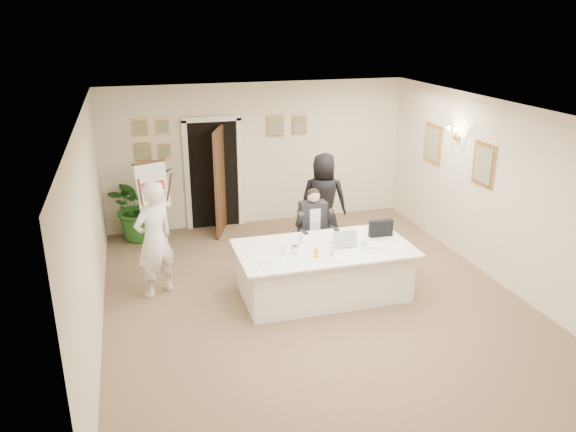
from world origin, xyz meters
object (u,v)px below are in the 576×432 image
(paper_stack, at_px, (378,245))
(oj_glass, at_px, (316,253))
(laptop_bag, at_px, (381,228))
(laptop, at_px, (342,236))
(standing_woman, at_px, (323,200))
(conference_table, at_px, (324,271))
(standing_man, at_px, (154,240))
(flip_chart, at_px, (152,211))
(seated_man, at_px, (314,229))
(potted_palm, at_px, (139,204))
(steel_jug, at_px, (295,250))

(paper_stack, bearing_deg, oj_glass, -173.22)
(laptop_bag, height_order, paper_stack, laptop_bag)
(laptop, bearing_deg, standing_woman, 82.62)
(conference_table, height_order, laptop, laptop)
(oj_glass, bearing_deg, laptop_bag, 22.23)
(standing_man, relative_size, standing_woman, 1.05)
(laptop, relative_size, paper_stack, 1.22)
(flip_chart, relative_size, oj_glass, 12.50)
(seated_man, height_order, potted_palm, seated_man)
(conference_table, relative_size, laptop, 6.96)
(standing_woman, xyz_separation_m, paper_stack, (0.12, -2.12, -0.06))
(flip_chart, height_order, standing_woman, standing_woman)
(conference_table, relative_size, oj_glass, 19.83)
(potted_palm, xyz_separation_m, paper_stack, (3.33, -3.32, 0.12))
(conference_table, distance_m, standing_man, 2.54)
(potted_palm, height_order, oj_glass, potted_palm)
(laptop_bag, relative_size, oj_glass, 2.84)
(conference_table, height_order, laptop_bag, laptop_bag)
(flip_chart, xyz_separation_m, potted_palm, (-0.21, 0.71, -0.09))
(paper_stack, xyz_separation_m, steel_jug, (-1.26, 0.10, 0.04))
(laptop, height_order, oj_glass, laptop)
(seated_man, distance_m, laptop_bag, 1.16)
(flip_chart, bearing_deg, standing_man, -91.81)
(potted_palm, relative_size, laptop, 3.59)
(conference_table, relative_size, steel_jug, 23.44)
(potted_palm, distance_m, steel_jug, 3.83)
(seated_man, relative_size, standing_woman, 0.81)
(laptop_bag, bearing_deg, seated_man, 137.62)
(standing_man, relative_size, steel_jug, 16.17)
(potted_palm, relative_size, laptop_bag, 3.61)
(laptop, height_order, paper_stack, laptop)
(conference_table, xyz_separation_m, standing_woman, (0.66, 1.92, 0.46))
(oj_glass, bearing_deg, standing_woman, 68.14)
(standing_woman, xyz_separation_m, potted_palm, (-3.21, 1.20, -0.19))
(standing_man, distance_m, standing_woman, 3.29)
(standing_woman, relative_size, paper_stack, 5.62)
(flip_chart, height_order, paper_stack, flip_chart)
(conference_table, height_order, oj_glass, oj_glass)
(oj_glass, bearing_deg, standing_man, 154.84)
(laptop, bearing_deg, seated_man, 101.19)
(standing_woman, height_order, laptop, standing_woman)
(laptop, xyz_separation_m, laptop_bag, (0.70, 0.16, -0.01))
(standing_man, relative_size, laptop, 4.80)
(standing_man, xyz_separation_m, paper_stack, (3.17, -0.89, -0.10))
(standing_man, bearing_deg, laptop, 132.53)
(laptop_bag, distance_m, steel_jug, 1.49)
(conference_table, xyz_separation_m, laptop, (0.28, 0.02, 0.52))
(flip_chart, distance_m, potted_palm, 0.74)
(potted_palm, height_order, laptop_bag, potted_palm)
(laptop_bag, relative_size, paper_stack, 1.22)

